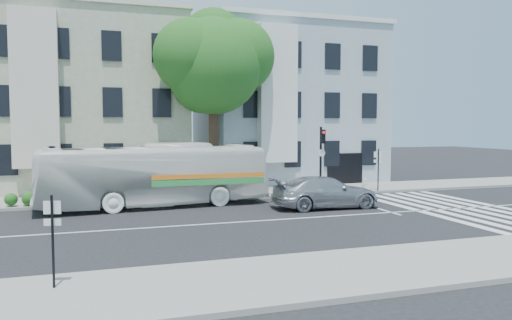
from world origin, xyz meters
name	(u,v)px	position (x,y,z in m)	size (l,w,h in m)	color
ground	(260,221)	(0.00, 0.00, 0.00)	(120.00, 120.00, 0.00)	black
sidewalk_far	(216,194)	(0.00, 8.00, 0.07)	(80.00, 4.00, 0.15)	gray
sidewalk_near	(353,271)	(0.00, -8.00, 0.07)	(80.00, 4.00, 0.15)	gray
building_left	(88,104)	(-7.00, 15.00, 5.50)	(12.00, 10.00, 11.00)	#9B9C83
building_right	(285,106)	(7.00, 15.00, 5.50)	(12.00, 10.00, 11.00)	#95A3B2
street_tree	(213,61)	(0.06, 8.74, 7.83)	(7.30, 5.90, 11.10)	#2D2116
bus	(155,175)	(-3.82, 5.20, 1.59)	(11.45, 2.68, 3.19)	white
sedan	(326,192)	(4.16, 2.18, 0.78)	(5.38, 2.19, 1.56)	#B2B4BA
hedge	(85,196)	(-7.16, 6.45, 0.50)	(8.50, 0.84, 0.70)	#305C1E
traffic_signal	(322,151)	(5.96, 6.44, 2.58)	(0.42, 0.52, 4.00)	black
fire_hydrant	(365,184)	(9.00, 6.65, 0.50)	(0.40, 0.25, 0.69)	beige
near_sign_pole	(53,228)	(-7.71, -7.14, 1.60)	(0.41, 0.20, 2.26)	black
far_sign_pole	(378,164)	(9.57, 6.14, 1.75)	(0.45, 0.20, 2.53)	black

